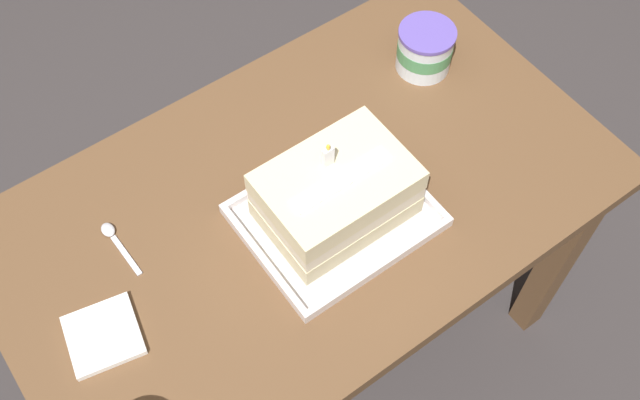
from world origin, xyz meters
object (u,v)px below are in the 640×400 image
ice_cream_tub (425,49)px  serving_spoon_near_tray (113,236)px  napkin_pile (103,335)px  birthday_cake (336,194)px  foil_tray (335,217)px

ice_cream_tub → serving_spoon_near_tray: 0.71m
napkin_pile → ice_cream_tub: bearing=10.5°
ice_cream_tub → napkin_pile: (-0.81, -0.15, -0.04)m
serving_spoon_near_tray → napkin_pile: bearing=-122.0°
serving_spoon_near_tray → ice_cream_tub: bearing=-0.8°
birthday_cake → serving_spoon_near_tray: size_ratio=1.99×
foil_tray → serving_spoon_near_tray: size_ratio=2.56×
serving_spoon_near_tray → birthday_cake: bearing=-30.2°
birthday_cake → serving_spoon_near_tray: birthday_cake is taller
foil_tray → ice_cream_tub: size_ratio=2.80×
ice_cream_tub → napkin_pile: bearing=-169.5°
ice_cream_tub → napkin_pile: ice_cream_tub is taller
foil_tray → ice_cream_tub: bearing=27.6°
foil_tray → napkin_pile: foil_tray is taller
serving_spoon_near_tray → napkin_pile: (-0.10, -0.16, 0.00)m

